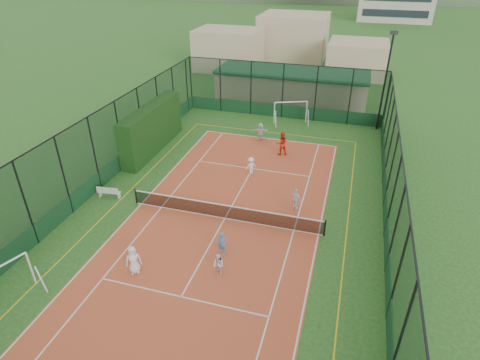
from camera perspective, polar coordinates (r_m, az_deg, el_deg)
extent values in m
plane|color=#23531C|center=(23.78, -2.16, -5.48)|extent=(300.00, 300.00, 0.00)
cube|color=#BE552A|center=(23.78, -2.16, -5.47)|extent=(11.17, 23.97, 0.01)
cube|color=black|center=(31.87, -12.39, 7.16)|extent=(1.21, 8.05, 3.52)
imported|color=white|center=(20.43, -14.93, -10.90)|extent=(0.89, 0.81, 1.53)
imported|color=#4781C9|center=(20.94, -2.56, -8.99)|extent=(0.50, 0.37, 1.27)
imported|color=white|center=(19.80, -3.09, -11.90)|extent=(0.73, 0.69, 1.19)
imported|color=white|center=(28.01, 1.56, 2.03)|extent=(0.92, 0.91, 1.28)
imported|color=white|center=(24.43, 7.91, -2.71)|extent=(0.88, 0.67, 1.40)
imported|color=silver|center=(33.19, 2.91, 6.88)|extent=(1.43, 0.82, 1.47)
imported|color=red|center=(30.80, 5.93, 5.22)|extent=(1.09, 0.98, 1.85)
sphere|color=#CCE033|center=(23.90, 1.87, -5.15)|extent=(0.07, 0.07, 0.07)
sphere|color=#CCE033|center=(24.79, 0.94, -3.68)|extent=(0.07, 0.07, 0.07)
sphere|color=#CCE033|center=(25.67, -5.37, -2.52)|extent=(0.07, 0.07, 0.07)
sphere|color=#CCE033|center=(24.82, -3.89, -3.71)|extent=(0.07, 0.07, 0.07)
sphere|color=#CCE033|center=(26.03, -7.83, -2.18)|extent=(0.07, 0.07, 0.07)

